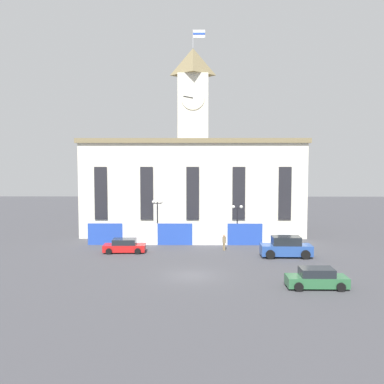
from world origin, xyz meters
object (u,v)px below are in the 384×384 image
object	(u,v)px
street_lamp_right	(237,216)
car_red_sedan	(124,246)
car_blue_van	(286,247)
pedestrian	(224,242)
street_lamp_left	(157,212)
car_green_wagon	(317,279)

from	to	relation	value
street_lamp_right	car_red_sedan	bearing A→B (deg)	-159.25
street_lamp_right	car_blue_van	bearing A→B (deg)	-57.18
car_blue_van	street_lamp_right	bearing A→B (deg)	123.61
car_red_sedan	pedestrian	distance (m)	10.72
street_lamp_left	car_red_sedan	size ratio (longest dim) A/B	1.15
street_lamp_right	car_blue_van	distance (m)	8.29
car_blue_van	car_green_wagon	xyz separation A→B (m)	(0.12, -10.56, -0.25)
car_blue_van	car_red_sedan	size ratio (longest dim) A/B	1.15
street_lamp_right	car_blue_van	world-z (taller)	street_lamp_right
car_blue_van	car_red_sedan	world-z (taller)	car_blue_van
street_lamp_left	car_blue_van	size ratio (longest dim) A/B	1.00
car_red_sedan	pedestrian	bearing A→B (deg)	-175.54
car_blue_van	pedestrian	bearing A→B (deg)	153.48
car_blue_van	street_lamp_left	bearing A→B (deg)	154.68
street_lamp_left	car_blue_van	distance (m)	15.40
car_blue_van	car_green_wagon	distance (m)	10.56
street_lamp_left	street_lamp_right	size ratio (longest dim) A/B	1.13
car_blue_van	pedestrian	world-z (taller)	car_blue_van
street_lamp_left	pedestrian	xyz separation A→B (m)	(7.56, -3.54, -2.75)
street_lamp_left	car_green_wagon	bearing A→B (deg)	-51.46
car_red_sedan	pedestrian	xyz separation A→B (m)	(10.65, 1.16, 0.29)
street_lamp_right	car_red_sedan	distance (m)	13.53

